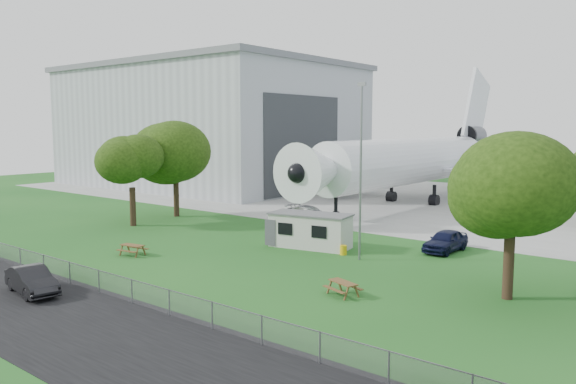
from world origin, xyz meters
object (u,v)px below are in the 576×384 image
Objects in this scene: airliner at (416,159)px; car_centre_sedan at (32,281)px; picnic_west at (133,255)px; picnic_east at (343,295)px; hangar at (210,125)px; site_cabin at (310,230)px.

airliner is 47.98m from car_centre_sedan.
picnic_west and picnic_east have the same top height.
picnic_east is (17.06, 1.33, 0.00)m from picnic_west.
picnic_west is at bearing -94.80° from airliner.
airliner is at bearing 75.24° from picnic_west.
picnic_east is at bearing -5.51° from picnic_west.
picnic_west is at bearing 29.71° from car_centre_sedan.
airliner reaches higher than picnic_west.
picnic_west is (32.73, -38.76, -9.41)m from hangar.
picnic_east is 0.40× the size of car_centre_sedan.
site_cabin reaches higher than picnic_west.
car_centre_sedan is at bearing -123.51° from picnic_east.
hangar is at bearing 179.78° from airliner.
site_cabin is at bearing -79.81° from airliner.
site_cabin is 3.86× the size of picnic_west.
picnic_east is (13.82, -37.29, -5.27)m from airliner.
hangar is at bearing 145.14° from site_cabin.
picnic_west is 17.11m from picnic_east.
picnic_west is at bearing -49.82° from hangar.
picnic_west is 9.83m from car_centre_sedan.
site_cabin is 13.21m from picnic_west.
picnic_west is 1.00× the size of picnic_east.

